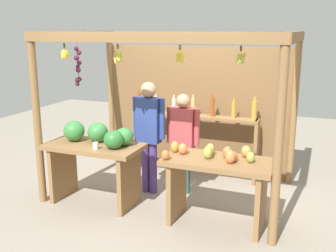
# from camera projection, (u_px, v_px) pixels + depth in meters

# --- Properties ---
(ground_plane) EXTENTS (12.00, 12.00, 0.00)m
(ground_plane) POSITION_uv_depth(u_px,v_px,m) (173.00, 191.00, 5.81)
(ground_plane) COLOR gray
(ground_plane) RESTS_ON ground
(market_stall) EXTENTS (3.20, 2.06, 2.28)m
(market_stall) POSITION_uv_depth(u_px,v_px,m) (183.00, 96.00, 5.89)
(market_stall) COLOR olive
(market_stall) RESTS_ON ground
(fruit_counter_left) EXTENTS (1.29, 0.64, 1.10)m
(fruit_counter_left) POSITION_uv_depth(u_px,v_px,m) (96.00, 150.00, 5.29)
(fruit_counter_left) COLOR olive
(fruit_counter_left) RESTS_ON ground
(fruit_counter_right) EXTENTS (1.29, 0.64, 0.97)m
(fruit_counter_right) POSITION_uv_depth(u_px,v_px,m) (217.00, 175.00, 4.70)
(fruit_counter_right) COLOR olive
(fruit_counter_right) RESTS_ON ground
(bottle_shelf_unit) EXTENTS (2.05, 0.22, 1.34)m
(bottle_shelf_unit) POSITION_uv_depth(u_px,v_px,m) (193.00, 127.00, 6.26)
(bottle_shelf_unit) COLOR olive
(bottle_shelf_unit) RESTS_ON ground
(vendor_man) EXTENTS (0.48, 0.22, 1.60)m
(vendor_man) POSITION_uv_depth(u_px,v_px,m) (149.00, 128.00, 5.56)
(vendor_man) COLOR #4A347C
(vendor_man) RESTS_ON ground
(vendor_woman) EXTENTS (0.48, 0.20, 1.44)m
(vendor_woman) POSITION_uv_depth(u_px,v_px,m) (183.00, 135.00, 5.57)
(vendor_woman) COLOR #345557
(vendor_woman) RESTS_ON ground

